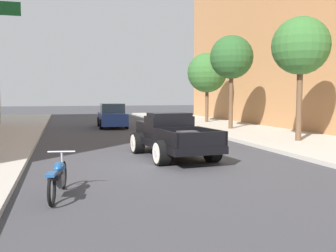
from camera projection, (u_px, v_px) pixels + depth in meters
ground_plane at (170, 163)px, 12.43m from camera, size 140.00×140.00×0.00m
building_right_storefront at (336, 41)px, 27.65m from camera, size 12.00×28.00×12.36m
hotrod_truck_black at (170, 136)px, 13.72m from camera, size 2.47×5.04×1.58m
motorcycle_parked at (58, 177)px, 8.23m from camera, size 0.63×2.10×0.93m
car_background_blue at (112, 116)px, 26.09m from camera, size 1.99×4.36×1.65m
flagpole at (1, 46)px, 27.55m from camera, size 1.74×0.16×9.16m
street_tree_nearest at (301, 47)px, 16.99m from camera, size 2.59×2.59×5.57m
street_tree_second at (231, 58)px, 23.28m from camera, size 2.65×2.65×5.73m
street_tree_third at (207, 73)px, 29.31m from camera, size 3.05×3.05×5.33m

